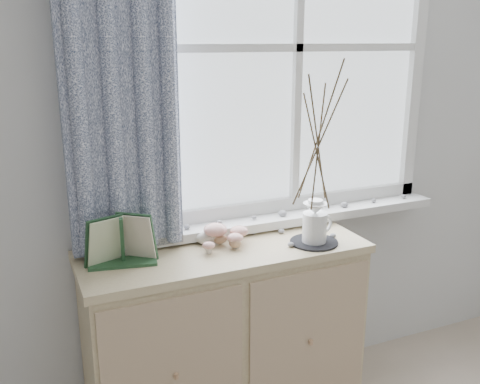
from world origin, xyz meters
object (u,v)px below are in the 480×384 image
Objects in this scene: botanical_book at (123,241)px; twig_pitcher at (318,139)px; toadstool_cluster at (224,233)px; sideboard at (225,339)px.

twig_pitcher is at bearing 5.28° from botanical_book.
twig_pitcher reaches higher than toadstool_cluster.
botanical_book is 0.87m from twig_pitcher.
sideboard is at bearing 13.46° from botanical_book.
sideboard is 0.48m from toadstool_cluster.
toadstool_cluster is at bearing 17.95° from botanical_book.
toadstool_cluster is 0.55m from twig_pitcher.
toadstool_cluster is (0.01, 0.03, 0.48)m from sideboard.
botanical_book reaches higher than sideboard.
twig_pitcher is at bearing -19.83° from toadstool_cluster.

